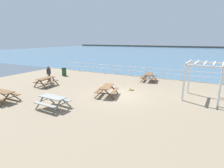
{
  "coord_description": "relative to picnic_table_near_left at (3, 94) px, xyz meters",
  "views": [
    {
      "loc": [
        5.6,
        -12.23,
        4.26
      ],
      "look_at": [
        -0.6,
        0.06,
        0.8
      ],
      "focal_mm": 28.42,
      "sensor_mm": 36.0,
      "label": 1
    }
  ],
  "objects": [
    {
      "name": "ground_plane",
      "position": [
        6.55,
        5.12,
        -0.68
      ],
      "size": [
        30.0,
        24.0,
        0.2
      ],
      "primitive_type": "cube",
      "color": "gray"
    },
    {
      "name": "sea_band",
      "position": [
        6.55,
        57.87,
        -0.58
      ],
      "size": [
        142.0,
        90.0,
        0.01
      ],
      "primitive_type": "cube",
      "color": "#476B84",
      "rests_on": "ground"
    },
    {
      "name": "distant_shoreline",
      "position": [
        6.55,
        100.87,
        -0.58
      ],
      "size": [
        142.0,
        6.0,
        1.8
      ],
      "primitive_type": "cube",
      "color": "#4C4C47",
      "rests_on": "ground"
    },
    {
      "name": "seaward_railing",
      "position": [
        6.55,
        12.87,
        0.17
      ],
      "size": [
        23.07,
        0.07,
        1.08
      ],
      "color": "white",
      "rests_on": "ground"
    },
    {
      "name": "picnic_table_near_left",
      "position": [
        0.0,
        0.0,
        0.0
      ],
      "size": [
        1.82,
        1.56,
        0.8
      ],
      "rotation": [
        0.0,
        0.0,
        0.01
      ],
      "color": "brown",
      "rests_on": "ground"
    },
    {
      "name": "picnic_table_near_right",
      "position": [
        7.39,
        10.9,
        0.0
      ],
      "size": [
        1.76,
        1.99,
        0.8
      ],
      "rotation": [
        0.0,
        0.0,
        1.71
      ],
      "color": "brown",
      "rests_on": "ground"
    },
    {
      "name": "picnic_table_far_left",
      "position": [
        5.86,
        4.47,
        0.0
      ],
      "size": [
        1.89,
        2.11,
        0.8
      ],
      "rotation": [
        0.0,
        0.0,
        1.81
      ],
      "color": "brown",
      "rests_on": "ground"
    },
    {
      "name": "picnic_table_far_right",
      "position": [
        4.02,
        0.67,
        0.0
      ],
      "size": [
        1.89,
        1.64,
        0.8
      ],
      "rotation": [
        0.0,
        0.0,
        -0.06
      ],
      "color": "gray",
      "rests_on": "ground"
    },
    {
      "name": "picnic_table_seaward",
      "position": [
        -0.68,
        4.55,
        0.0
      ],
      "size": [
        1.61,
        1.86,
        0.8
      ],
      "rotation": [
        0.0,
        0.0,
        1.62
      ],
      "color": "brown",
      "rests_on": "ground"
    },
    {
      "name": "visitor",
      "position": [
        -1.58,
        5.83,
        0.36
      ],
      "size": [
        0.23,
        0.53,
        1.66
      ],
      "rotation": [
        0.0,
        0.0,
        0.01
      ],
      "color": "slate",
      "rests_on": "ground"
    },
    {
      "name": "lattice_pergola",
      "position": [
        12.42,
        6.96,
        1.41
      ],
      "size": [
        2.65,
        2.76,
        2.7
      ],
      "rotation": [
        0.0,
        0.0,
        -0.09
      ],
      "color": "white",
      "rests_on": "ground"
    },
    {
      "name": "litter_bin",
      "position": [
        -2.53,
        9.12,
        -0.1
      ],
      "size": [
        0.55,
        0.55,
        0.95
      ],
      "color": "#1E4723",
      "rests_on": "ground"
    },
    {
      "name": "rope_coil",
      "position": [
        6.93,
        6.86,
        -0.53
      ],
      "size": [
        0.55,
        0.55,
        0.11
      ],
      "primitive_type": "torus",
      "color": "tan",
      "rests_on": "ground"
    }
  ]
}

